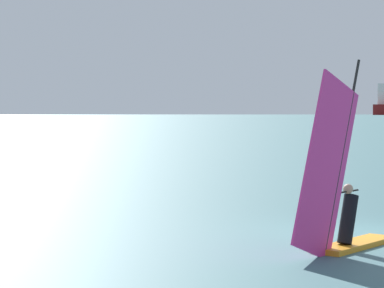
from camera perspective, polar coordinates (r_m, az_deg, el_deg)
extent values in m
plane|color=#386066|center=(20.95, 11.34, -6.01)|extent=(4000.00, 4000.00, 0.00)
cube|color=orange|center=(18.72, 11.18, -6.80)|extent=(1.13, 2.80, 0.12)
cylinder|color=black|center=(17.97, 10.32, -0.56)|extent=(0.31, 1.48, 4.02)
cube|color=#D8338C|center=(17.39, 9.25, -1.49)|extent=(0.50, 2.67, 4.01)
cylinder|color=black|center=(17.99, 10.22, -3.31)|extent=(0.30, 1.52, 0.04)
cylinder|color=black|center=(18.33, 10.69, -5.10)|extent=(0.42, 0.67, 1.12)
sphere|color=tan|center=(18.26, 10.70, -3.06)|extent=(0.22, 0.22, 0.22)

